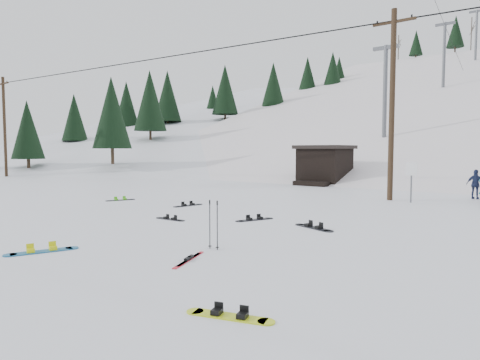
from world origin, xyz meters
The scene contains 21 objects.
ground centered at (0.00, 0.00, 0.00)m, with size 200.00×200.00×0.00m, color white.
ski_slope centered at (0.00, 55.00, -12.00)m, with size 60.00×75.00×45.00m, color white.
ridge_left centered at (-36.00, 48.00, -11.00)m, with size 34.00×85.00×38.00m, color white.
treeline_left centered at (-34.00, 40.00, 0.00)m, with size 20.00×64.00×10.00m, color black, non-canonical shape.
utility_pole centered at (2.00, 14.00, 4.68)m, with size 2.00×0.26×9.00m.
utility_pole_left centered at (-32.00, 11.00, 4.68)m, with size 2.00×0.26×9.00m.
trail_sign centered at (3.10, 13.58, 1.27)m, with size 0.50×0.09×1.85m.
lift_hut centered at (-5.00, 20.94, 1.36)m, with size 3.40×4.10×2.75m.
lift_tower_near centered at (-4.00, 30.00, 7.86)m, with size 2.20×0.36×8.00m.
lift_tower_mid centered at (-4.00, 50.00, 14.36)m, with size 2.20×0.36×8.00m.
lift_tower_far centered at (-4.00, 70.00, 20.86)m, with size 2.20×0.36×8.00m.
hero_snowboard centered at (-0.88, -1.62, 0.03)m, with size 0.77×1.56×0.12m.
hero_skis centered at (2.38, -0.01, 0.02)m, with size 0.63×1.44×0.08m.
ski_poles centered at (2.11, 1.11, 0.61)m, with size 0.33×0.09×1.19m.
board_scatter_a centered at (-2.02, 3.50, 0.02)m, with size 1.30×0.29×0.09m.
board_scatter_b centered at (-4.14, 6.49, 0.03)m, with size 0.46×1.49×0.11m.
board_scatter_c centered at (-8.14, 5.93, 0.03)m, with size 0.65×1.36×0.10m.
board_scatter_d centered at (2.69, 5.10, 0.03)m, with size 1.53×0.75×0.11m.
board_scatter_e centered at (5.11, -1.93, 0.02)m, with size 1.30×0.59×0.09m.
board_scatter_f centered at (0.35, 5.21, 0.03)m, with size 0.73×1.40×0.10m.
skier_navy centered at (5.17, 17.02, 0.73)m, with size 0.85×0.36×1.46m, color #1C2548.
Camera 1 is at (8.92, -6.56, 2.40)m, focal length 32.00 mm.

